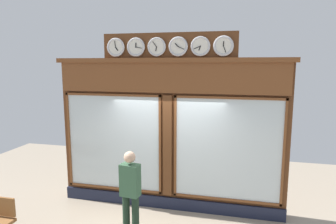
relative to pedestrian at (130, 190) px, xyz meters
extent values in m
cube|color=#5B3319|center=(-0.44, -1.40, 0.73)|extent=(5.12, 0.30, 3.32)
cube|color=#191E33|center=(-0.44, -1.23, -0.79)|extent=(5.12, 0.08, 0.28)
cube|color=brown|center=(-0.44, -1.21, 2.07)|extent=(5.02, 0.08, 0.65)
cube|color=brown|center=(-0.44, -1.23, 2.44)|extent=(5.22, 0.20, 0.10)
cube|color=silver|center=(-1.74, -1.24, 0.56)|extent=(2.21, 0.02, 2.18)
cube|color=brown|center=(-1.74, -1.22, 1.67)|extent=(2.31, 0.04, 0.05)
cube|color=brown|center=(-1.74, -1.22, -0.56)|extent=(2.31, 0.04, 0.05)
cube|color=brown|center=(-2.87, -1.22, 0.56)|extent=(0.05, 0.04, 2.28)
cube|color=brown|center=(-0.61, -1.22, 0.56)|extent=(0.05, 0.04, 2.28)
cube|color=silver|center=(0.87, -1.24, 0.56)|extent=(2.21, 0.02, 2.18)
cube|color=brown|center=(0.87, -1.22, 1.67)|extent=(2.31, 0.04, 0.05)
cube|color=brown|center=(0.87, -1.22, -0.56)|extent=(2.31, 0.04, 0.05)
cube|color=brown|center=(2.00, -1.22, 0.56)|extent=(0.05, 0.04, 2.28)
cube|color=brown|center=(-0.26, -1.22, 0.56)|extent=(0.05, 0.04, 2.28)
cube|color=#5B3319|center=(-0.44, -1.22, 0.56)|extent=(0.20, 0.10, 2.28)
cube|color=#5B3319|center=(-0.44, -1.27, 2.72)|extent=(2.92, 0.06, 0.60)
cylinder|color=white|center=(-1.60, -1.19, 2.72)|extent=(0.33, 0.02, 0.33)
torus|color=silver|center=(-1.60, -1.19, 2.72)|extent=(0.41, 0.06, 0.41)
cube|color=black|center=(-1.60, -1.18, 2.77)|extent=(0.02, 0.01, 0.09)
cube|color=black|center=(-1.62, -1.18, 2.66)|extent=(0.06, 0.01, 0.13)
sphere|color=black|center=(-1.60, -1.17, 2.72)|extent=(0.02, 0.02, 0.02)
cylinder|color=white|center=(-1.13, -1.19, 2.72)|extent=(0.33, 0.02, 0.33)
torus|color=silver|center=(-1.13, -1.19, 2.72)|extent=(0.41, 0.05, 0.41)
cube|color=black|center=(-1.12, -1.18, 2.68)|extent=(0.05, 0.01, 0.09)
cube|color=black|center=(-1.07, -1.18, 2.69)|extent=(0.13, 0.01, 0.06)
sphere|color=black|center=(-1.13, -1.17, 2.72)|extent=(0.02, 0.02, 0.02)
cylinder|color=white|center=(-0.67, -1.19, 2.72)|extent=(0.33, 0.02, 0.33)
torus|color=silver|center=(-0.67, -1.19, 2.72)|extent=(0.41, 0.05, 0.41)
cube|color=black|center=(-0.64, -1.18, 2.75)|extent=(0.08, 0.01, 0.08)
cube|color=black|center=(-0.73, -1.18, 2.69)|extent=(0.13, 0.01, 0.07)
sphere|color=black|center=(-0.67, -1.17, 2.72)|extent=(0.02, 0.02, 0.02)
cylinder|color=white|center=(-0.20, -1.19, 2.72)|extent=(0.33, 0.02, 0.33)
torus|color=silver|center=(-0.20, -1.19, 2.72)|extent=(0.40, 0.04, 0.40)
cube|color=black|center=(-0.20, -1.18, 2.68)|extent=(0.03, 0.01, 0.09)
cube|color=black|center=(-0.16, -1.18, 2.78)|extent=(0.09, 0.01, 0.12)
sphere|color=black|center=(-0.20, -1.17, 2.72)|extent=(0.02, 0.02, 0.02)
cylinder|color=white|center=(0.26, -1.19, 2.72)|extent=(0.33, 0.02, 0.33)
torus|color=silver|center=(0.26, -1.19, 2.72)|extent=(0.41, 0.05, 0.41)
cube|color=black|center=(0.26, -1.18, 2.76)|extent=(0.03, 0.01, 0.09)
cube|color=black|center=(0.19, -1.18, 2.71)|extent=(0.14, 0.01, 0.04)
sphere|color=black|center=(0.26, -1.17, 2.72)|extent=(0.02, 0.02, 0.02)
cylinder|color=white|center=(0.73, -1.19, 2.72)|extent=(0.33, 0.02, 0.33)
torus|color=silver|center=(0.73, -1.19, 2.72)|extent=(0.41, 0.05, 0.41)
cube|color=black|center=(0.70, -1.18, 2.68)|extent=(0.07, 0.01, 0.08)
cube|color=black|center=(0.73, -1.18, 2.79)|extent=(0.03, 0.01, 0.14)
sphere|color=black|center=(0.73, -1.17, 2.72)|extent=(0.02, 0.02, 0.02)
cylinder|color=#1C2F21|center=(0.10, -0.01, -0.52)|extent=(0.14, 0.14, 0.82)
cylinder|color=#1C2F21|center=(-0.10, 0.01, -0.52)|extent=(0.14, 0.14, 0.82)
cube|color=#33563D|center=(0.00, 0.00, 0.20)|extent=(0.39, 0.27, 0.62)
sphere|color=tan|center=(0.00, 0.00, 0.65)|extent=(0.22, 0.22, 0.22)
camera|label=1|loc=(-1.94, 5.06, 2.37)|focal=32.07mm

